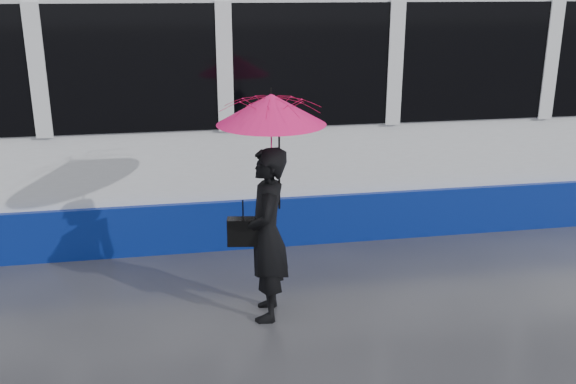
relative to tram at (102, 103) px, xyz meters
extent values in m
plane|color=#2E2E33|center=(1.39, -2.50, -1.64)|extent=(90.00, 90.00, 0.00)
cube|color=#3F3D38|center=(1.39, -0.72, -1.63)|extent=(34.00, 0.07, 0.02)
cube|color=#3F3D38|center=(1.39, 0.72, -1.63)|extent=(34.00, 0.07, 0.02)
cube|color=white|center=(0.00, 0.00, -0.11)|extent=(24.00, 2.40, 2.95)
cube|color=navy|center=(0.00, 0.00, -1.33)|extent=(24.00, 2.56, 0.62)
cube|color=black|center=(0.00, 0.00, 0.56)|extent=(23.00, 2.48, 1.40)
imported|color=black|center=(1.71, -2.94, -0.80)|extent=(0.49, 0.67, 1.68)
imported|color=#FF1561|center=(1.76, -2.94, 0.14)|extent=(1.05, 1.06, 0.84)
cone|color=#FF1561|center=(1.76, -2.94, 0.40)|extent=(1.13, 1.13, 0.27)
cylinder|color=black|center=(1.76, -2.94, 0.56)|extent=(0.01, 0.01, 0.06)
cylinder|color=black|center=(1.84, -2.92, -0.18)|extent=(0.02, 0.02, 0.74)
cube|color=black|center=(1.49, -2.92, -0.76)|extent=(0.32, 0.17, 0.26)
cylinder|color=black|center=(1.49, -2.92, -0.54)|extent=(0.01, 0.01, 0.18)
camera|label=1|loc=(0.92, -8.51, 1.44)|focal=40.00mm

